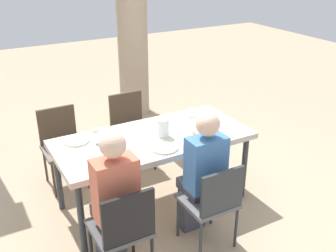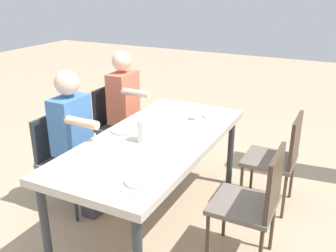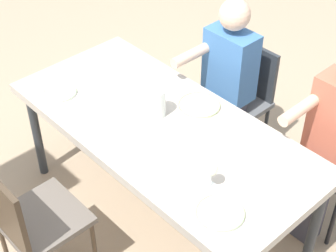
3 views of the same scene
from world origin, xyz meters
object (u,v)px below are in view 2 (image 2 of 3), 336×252
plate_0 (215,115)px  plate_2 (141,181)px  chair_mid_north (255,199)px  plate_1 (126,130)px  diner_man_white (129,110)px  chair_west_south (116,122)px  diner_woman_green (78,139)px  chair_west_north (279,155)px  chair_mid_south (63,154)px  wine_glass_0 (199,108)px  water_pitcher (144,132)px  dining_table (155,145)px

plate_0 → plate_2: same height
chair_mid_north → plate_1: chair_mid_north is taller
diner_man_white → chair_mid_north: bearing=61.7°
chair_west_south → plate_0: size_ratio=3.74×
chair_west_south → diner_woman_green: bearing=12.8°
chair_west_north → plate_0: bearing=-89.1°
chair_mid_south → diner_woman_green: (0.00, 0.19, 0.18)m
diner_woman_green → wine_glass_0: bearing=129.0°
water_pitcher → chair_mid_south: bearing=-87.4°
chair_west_north → diner_woman_green: 1.77m
chair_west_south → dining_table: bearing=50.7°
chair_west_north → diner_woman_green: diner_woman_green is taller
water_pitcher → plate_0: bearing=159.7°
chair_mid_south → water_pitcher: 0.90m
chair_mid_north → diner_woman_green: 1.55m
chair_mid_south → water_pitcher: bearing=92.6°
chair_west_south → plate_0: 1.15m
chair_mid_south → plate_2: (0.53, 1.13, 0.29)m
chair_west_south → plate_2: (1.37, 1.13, 0.25)m
wine_glass_0 → chair_west_north: bearing=103.7°
chair_mid_north → plate_1: 1.19m
wine_glass_0 → plate_1: wine_glass_0 is taller
chair_mid_north → water_pitcher: 0.97m
chair_west_south → chair_mid_south: chair_west_south is taller
dining_table → diner_woman_green: diner_woman_green is taller
chair_west_south → water_pitcher: (0.80, 0.83, 0.32)m
chair_mid_north → plate_0: bearing=-143.7°
dining_table → plate_1: bearing=-94.8°
dining_table → plate_0: size_ratio=8.07×
diner_man_white → wine_glass_0: 0.89m
dining_table → chair_mid_south: bearing=-81.1°
plate_1 → water_pitcher: (0.12, 0.25, 0.07)m
diner_woman_green → plate_0: (-0.84, 0.93, 0.10)m
diner_woman_green → diner_man_white: diner_man_white is taller
chair_west_north → wine_glass_0: bearing=-76.3°
chair_mid_south → plate_1: 0.67m
chair_mid_south → plate_2: size_ratio=4.05×
chair_west_north → plate_2: size_ratio=4.19×
chair_mid_south → wine_glass_0: (-0.67, 1.02, 0.39)m
dining_table → chair_mid_north: 0.90m
diner_man_white → water_pitcher: (0.80, 0.66, 0.16)m
diner_woman_green → water_pitcher: (-0.04, 0.64, 0.17)m
chair_mid_north → chair_mid_south: chair_mid_north is taller
chair_mid_south → wine_glass_0: 1.28m
chair_mid_south → wine_glass_0: wine_glass_0 is taller
plate_0 → wine_glass_0: wine_glass_0 is taller
dining_table → plate_2: 0.72m
chair_west_south → water_pitcher: size_ratio=4.99×
wine_glass_0 → plate_1: (0.51, -0.44, -0.10)m
chair_west_north → chair_mid_north: 0.84m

